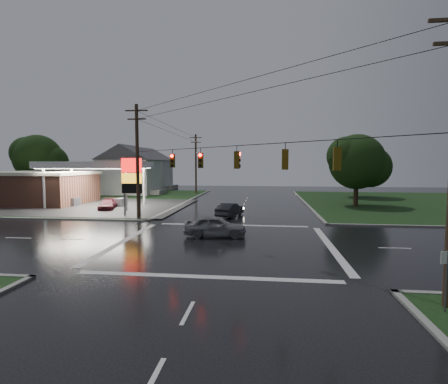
# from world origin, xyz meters

# --- Properties ---
(ground) EXTENTS (120.00, 120.00, 0.00)m
(ground) POSITION_xyz_m (0.00, 0.00, 0.00)
(ground) COLOR black
(ground) RESTS_ON ground
(grass_nw) EXTENTS (36.00, 36.00, 0.08)m
(grass_nw) POSITION_xyz_m (-26.00, 26.00, 0.04)
(grass_nw) COLOR black
(grass_nw) RESTS_ON ground
(grass_ne) EXTENTS (36.00, 36.00, 0.08)m
(grass_ne) POSITION_xyz_m (26.00, 26.00, 0.04)
(grass_ne) COLOR black
(grass_ne) RESTS_ON ground
(gas_station) EXTENTS (26.20, 18.00, 5.60)m
(gas_station) POSITION_xyz_m (-25.68, 19.70, 2.55)
(gas_station) COLOR #2D2D2D
(gas_station) RESTS_ON ground
(pylon_sign) EXTENTS (2.00, 0.35, 6.00)m
(pylon_sign) POSITION_xyz_m (-10.50, 10.50, 4.01)
(pylon_sign) COLOR #59595E
(pylon_sign) RESTS_ON ground
(utility_pole_nw) EXTENTS (2.20, 0.32, 11.00)m
(utility_pole_nw) POSITION_xyz_m (-9.50, 9.50, 5.72)
(utility_pole_nw) COLOR #382619
(utility_pole_nw) RESTS_ON ground
(utility_pole_n) EXTENTS (2.20, 0.32, 10.50)m
(utility_pole_n) POSITION_xyz_m (-9.50, 38.00, 5.47)
(utility_pole_n) COLOR #382619
(utility_pole_n) RESTS_ON ground
(traffic_signals) EXTENTS (26.87, 26.87, 1.47)m
(traffic_signals) POSITION_xyz_m (0.02, -0.02, 6.48)
(traffic_signals) COLOR black
(traffic_signals) RESTS_ON ground
(house_near) EXTENTS (11.05, 8.48, 8.60)m
(house_near) POSITION_xyz_m (-20.95, 36.00, 4.41)
(house_near) COLOR silver
(house_near) RESTS_ON ground
(house_far) EXTENTS (11.05, 8.48, 8.60)m
(house_far) POSITION_xyz_m (-21.95, 48.00, 4.41)
(house_far) COLOR silver
(house_far) RESTS_ON ground
(tree_nw_behind) EXTENTS (8.93, 7.60, 10.00)m
(tree_nw_behind) POSITION_xyz_m (-33.84, 29.99, 6.18)
(tree_nw_behind) COLOR black
(tree_nw_behind) RESTS_ON ground
(tree_ne_near) EXTENTS (7.99, 6.80, 8.98)m
(tree_ne_near) POSITION_xyz_m (14.14, 21.99, 5.56)
(tree_ne_near) COLOR black
(tree_ne_near) RESTS_ON ground
(tree_ne_far) EXTENTS (8.46, 7.20, 9.80)m
(tree_ne_far) POSITION_xyz_m (17.15, 33.99, 6.18)
(tree_ne_far) COLOR black
(tree_ne_far) RESTS_ON ground
(car_north) EXTENTS (2.61, 4.51, 1.40)m
(car_north) POSITION_xyz_m (-0.80, 11.91, 0.70)
(car_north) COLOR black
(car_north) RESTS_ON ground
(car_crossing) EXTENTS (4.70, 2.18, 1.56)m
(car_crossing) POSITION_xyz_m (-0.89, 2.18, 0.78)
(car_crossing) COLOR gray
(car_crossing) RESTS_ON ground
(car_pump) EXTENTS (2.78, 4.47, 1.21)m
(car_pump) POSITION_xyz_m (-15.46, 15.44, 0.60)
(car_pump) COLOR #4D111A
(car_pump) RESTS_ON ground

